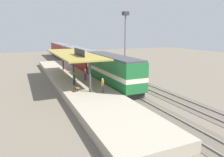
{
  "coord_description": "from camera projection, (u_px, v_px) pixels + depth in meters",
  "views": [
    {
      "loc": [
        -11.97,
        -31.02,
        7.74
      ],
      "look_at": [
        -1.38,
        -7.12,
        2.0
      ],
      "focal_mm": 33.78,
      "sensor_mm": 36.0,
      "label": 1
    }
  ],
  "objects": [
    {
      "name": "track_far",
      "position": [
        127.0,
        79.0,
        35.91
      ],
      "size": [
        3.2,
        110.0,
        0.16
      ],
      "color": "#5F5649",
      "rests_on": "ground"
    },
    {
      "name": "station_canopy",
      "position": [
        73.0,
        54.0,
        31.22
      ],
      "size": [
        5.2,
        18.0,
        4.7
      ],
      "color": "#47474C",
      "rests_on": "platform"
    },
    {
      "name": "ground_plane",
      "position": [
        113.0,
        80.0,
        34.89
      ],
      "size": [
        120.0,
        120.0,
        0.0
      ],
      "primitive_type": "plane",
      "color": "#706656"
    },
    {
      "name": "passenger_carriage_rear",
      "position": [
        61.0,
        50.0,
        64.76
      ],
      "size": [
        2.9,
        20.0,
        4.24
      ],
      "color": "#28282D",
      "rests_on": "track_near"
    },
    {
      "name": "locomotive",
      "position": [
        112.0,
        70.0,
        30.08
      ],
      "size": [
        2.93,
        14.43,
        4.44
      ],
      "color": "#28282D",
      "rests_on": "track_near"
    },
    {
      "name": "passenger_carriage_front",
      "position": [
        79.0,
        58.0,
        46.18
      ],
      "size": [
        2.9,
        20.0,
        4.24
      ],
      "color": "#28282D",
      "rests_on": "track_near"
    },
    {
      "name": "person_waiting",
      "position": [
        85.0,
        74.0,
        30.3
      ],
      "size": [
        0.34,
        0.34,
        1.71
      ],
      "color": "#663375",
      "rests_on": "platform"
    },
    {
      "name": "light_mast",
      "position": [
        125.0,
        29.0,
        41.7
      ],
      "size": [
        1.1,
        1.1,
        11.7
      ],
      "color": "slate",
      "rests_on": "ground"
    },
    {
      "name": "person_boarding",
      "position": [
        102.0,
        85.0,
        24.25
      ],
      "size": [
        0.34,
        0.34,
        1.71
      ],
      "color": "#4C4C51",
      "rests_on": "platform"
    },
    {
      "name": "person_walking",
      "position": [
        74.0,
        78.0,
        27.57
      ],
      "size": [
        0.34,
        0.34,
        1.71
      ],
      "color": "navy",
      "rests_on": "platform"
    },
    {
      "name": "platform_bench",
      "position": [
        76.0,
        87.0,
        25.19
      ],
      "size": [
        0.44,
        1.7,
        0.5
      ],
      "color": "#333338",
      "rests_on": "platform"
    },
    {
      "name": "track_near",
      "position": [
        102.0,
        81.0,
        34.09
      ],
      "size": [
        3.2,
        110.0,
        0.16
      ],
      "color": "#5F5649",
      "rests_on": "ground"
    },
    {
      "name": "platform",
      "position": [
        74.0,
        81.0,
        32.18
      ],
      "size": [
        6.0,
        44.0,
        0.9
      ],
      "primitive_type": "cube",
      "color": "#A89E89",
      "rests_on": "ground"
    }
  ]
}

